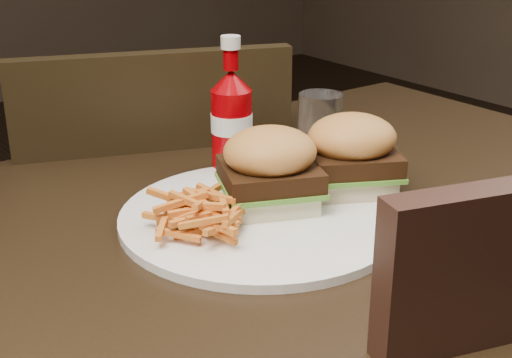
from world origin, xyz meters
TOP-DOWN VIEW (x-y plane):
  - dining_table at (0.00, 0.00)m, footprint 1.20×0.80m
  - chair_far at (0.09, 0.50)m, footprint 0.56×0.56m
  - plate at (-0.01, 0.02)m, footprint 0.33×0.33m
  - sandwich_half_a at (0.01, 0.03)m, footprint 0.13×0.12m
  - sandwich_half_b at (0.13, 0.01)m, footprint 0.13×0.13m
  - fries_pile at (-0.09, 0.02)m, footprint 0.13×0.13m
  - ketchup_bottle at (0.06, 0.17)m, footprint 0.06×0.06m
  - tumbler at (0.17, 0.12)m, footprint 0.07×0.07m

SIDE VIEW (x-z plane):
  - chair_far at x=0.09m, z-range 0.41..0.45m
  - dining_table at x=0.00m, z-range 0.71..0.75m
  - plate at x=-0.01m, z-range 0.75..0.76m
  - sandwich_half_a at x=0.01m, z-range 0.76..0.78m
  - sandwich_half_b at x=0.13m, z-range 0.76..0.78m
  - fries_pile at x=-0.09m, z-range 0.76..0.80m
  - tumbler at x=0.17m, z-range 0.76..0.85m
  - ketchup_bottle at x=0.06m, z-range 0.75..0.87m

